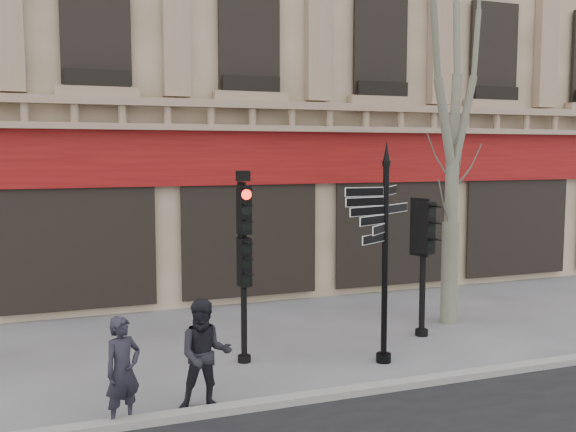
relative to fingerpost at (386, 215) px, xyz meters
name	(u,v)px	position (x,y,z in m)	size (l,w,h in m)	color
ground	(331,365)	(-0.95, 0.17, -2.64)	(80.00, 80.00, 0.00)	#57575B
kerb	(368,389)	(-0.95, -1.23, -2.58)	(80.00, 0.25, 0.12)	gray
fingerpost	(386,215)	(0.00, 0.00, 0.00)	(2.14, 2.14, 3.93)	black
traffic_signal_main	(243,242)	(-2.34, 0.85, -0.49)	(0.39, 0.29, 3.41)	black
traffic_signal_secondary	(423,243)	(1.53, 1.20, -0.73)	(0.54, 0.45, 2.75)	black
plane_tree	(455,43)	(2.63, 1.87, 3.38)	(3.23, 3.23, 8.58)	gray
pedestrian_a	(123,371)	(-4.63, -1.13, -1.88)	(0.55, 0.36, 1.52)	#22202B
pedestrian_b	(205,355)	(-3.46, -0.98, -1.83)	(0.79, 0.62, 1.63)	black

